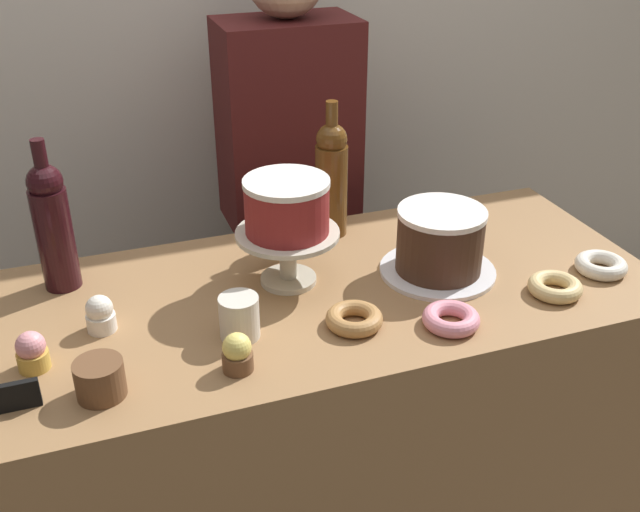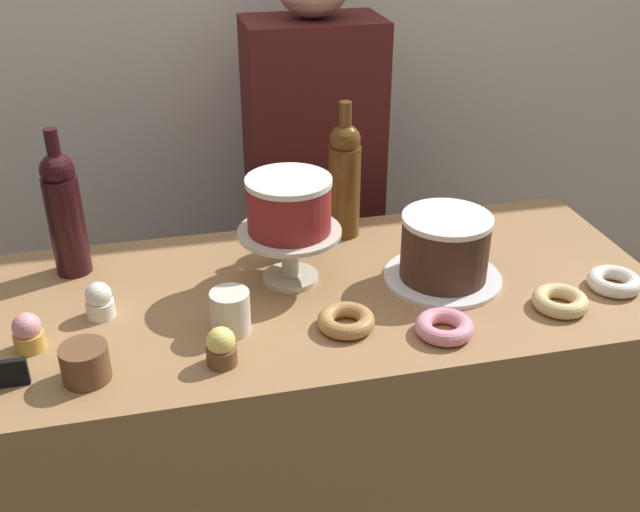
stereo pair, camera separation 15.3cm
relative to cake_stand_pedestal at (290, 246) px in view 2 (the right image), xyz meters
The scene contains 19 objects.
back_wall 0.88m from the cake_stand_pedestal, 86.42° to the left, with size 6.00×0.05×2.60m.
display_counter 0.57m from the cake_stand_pedestal, 45.80° to the right, with size 1.45×0.63×0.96m.
cake_stand_pedestal is the anchor object (origin of this frame).
white_layer_cake 0.10m from the cake_stand_pedestal, 63.43° to the right, with size 0.18×0.18×0.11m.
silver_serving_platter 0.34m from the cake_stand_pedestal, 12.97° to the right, with size 0.25×0.25×0.01m.
chocolate_round_cake 0.33m from the cake_stand_pedestal, 12.97° to the right, with size 0.19×0.19×0.14m.
wine_bottle_dark_red 0.48m from the cake_stand_pedestal, 162.19° to the left, with size 0.08×0.08×0.33m.
wine_bottle_amber 0.26m from the cake_stand_pedestal, 48.42° to the left, with size 0.08×0.08×0.33m.
cupcake_vanilla 0.40m from the cake_stand_pedestal, behind, with size 0.06×0.06×0.07m.
cupcake_lemon 0.32m from the cake_stand_pedestal, 123.86° to the right, with size 0.06×0.06×0.07m.
cupcake_strawberry 0.54m from the cake_stand_pedestal, 165.07° to the right, with size 0.06×0.06×0.07m.
donut_sugar 0.69m from the cake_stand_pedestal, 16.13° to the right, with size 0.11×0.11×0.03m.
donut_glazed 0.56m from the cake_stand_pedestal, 24.78° to the right, with size 0.11×0.11×0.03m.
donut_maple 0.23m from the cake_stand_pedestal, 71.39° to the right, with size 0.11×0.11×0.03m.
donut_pink 0.37m from the cake_stand_pedestal, 47.52° to the right, with size 0.11×0.11×0.03m.
cookie_stack 0.49m from the cake_stand_pedestal, 148.23° to the right, with size 0.08×0.08×0.07m.
price_sign_chalkboard 0.60m from the cake_stand_pedestal, 155.66° to the right, with size 0.07×0.01×0.05m.
coffee_cup_ceramic 0.22m from the cake_stand_pedestal, 132.01° to the right, with size 0.08×0.08×0.08m.
barista_figure 0.59m from the cake_stand_pedestal, 72.20° to the left, with size 0.36×0.22×1.60m.
Camera 2 is at (-0.31, -1.31, 1.77)m, focal length 41.79 mm.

